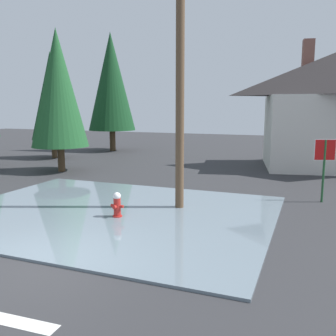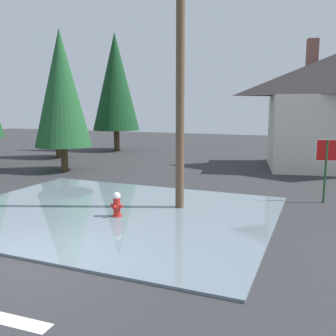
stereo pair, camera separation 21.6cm
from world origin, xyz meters
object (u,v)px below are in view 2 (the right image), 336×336
(utility_pole, at_px, (180,54))
(pine_tree_mid_left, at_px, (61,89))
(pine_tree_far_center, at_px, (56,96))
(fire_hydrant, at_px, (117,206))
(pine_tree_tall_left, at_px, (115,82))
(stop_sign_far, at_px, (326,158))

(utility_pole, height_order, pine_tree_mid_left, utility_pole)
(pine_tree_far_center, bearing_deg, utility_pole, -36.62)
(utility_pole, height_order, pine_tree_far_center, utility_pole)
(utility_pole, distance_m, pine_tree_mid_left, 9.71)
(fire_hydrant, bearing_deg, pine_tree_mid_left, 136.83)
(fire_hydrant, relative_size, pine_tree_tall_left, 0.09)
(stop_sign_far, bearing_deg, pine_tree_mid_left, 170.94)
(utility_pole, height_order, stop_sign_far, utility_pole)
(utility_pole, bearing_deg, pine_tree_far_center, 143.38)
(fire_hydrant, distance_m, pine_tree_mid_left, 10.36)
(stop_sign_far, xyz_separation_m, pine_tree_far_center, (-16.66, 6.28, 2.48))
(pine_tree_far_center, bearing_deg, pine_tree_tall_left, 73.23)
(utility_pole, distance_m, pine_tree_tall_left, 17.71)
(utility_pole, distance_m, pine_tree_far_center, 15.17)
(pine_tree_tall_left, bearing_deg, pine_tree_far_center, -106.77)
(fire_hydrant, relative_size, pine_tree_mid_left, 0.11)
(stop_sign_far, bearing_deg, fire_hydrant, -142.80)
(fire_hydrant, relative_size, stop_sign_far, 0.36)
(pine_tree_far_center, bearing_deg, pine_tree_mid_left, -48.41)
(fire_hydrant, bearing_deg, pine_tree_far_center, 134.89)
(stop_sign_far, relative_size, pine_tree_mid_left, 0.31)
(utility_pole, bearing_deg, pine_tree_mid_left, 150.21)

